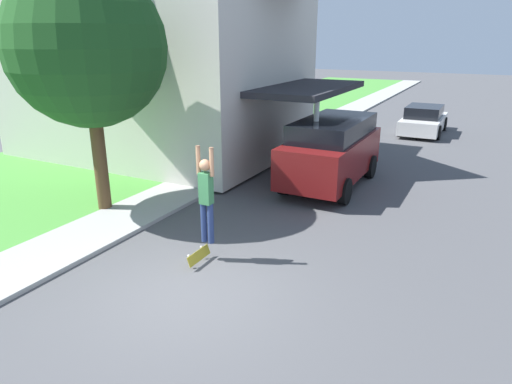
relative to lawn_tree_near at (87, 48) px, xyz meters
name	(u,v)px	position (x,y,z in m)	size (l,w,h in m)	color
ground_plane	(187,293)	(4.53, -2.49, -4.30)	(120.00, 120.00, 0.00)	#49494C
lawn	(106,164)	(-3.47, 3.51, -4.26)	(10.00, 80.00, 0.08)	#478E38
sidewalk	(204,180)	(0.93, 3.51, -4.25)	(1.80, 80.00, 0.10)	#9E9E99
house	(158,33)	(-2.89, 6.35, 0.41)	(13.11, 8.37, 8.93)	beige
lawn_tree_near	(87,48)	(0.00, 0.00, 0.00)	(3.97, 3.97, 6.22)	brown
suv_parked	(332,150)	(4.78, 5.05, -3.13)	(2.11, 4.76, 2.15)	maroon
car_down_street	(424,120)	(6.14, 15.15, -3.65)	(1.93, 4.19, 1.36)	silver
skateboarder	(206,194)	(4.16, -1.17, -2.79)	(0.41, 0.24, 2.08)	navy
skateboard	(199,256)	(4.08, -1.42, -4.11)	(0.16, 0.77, 0.25)	#A89323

